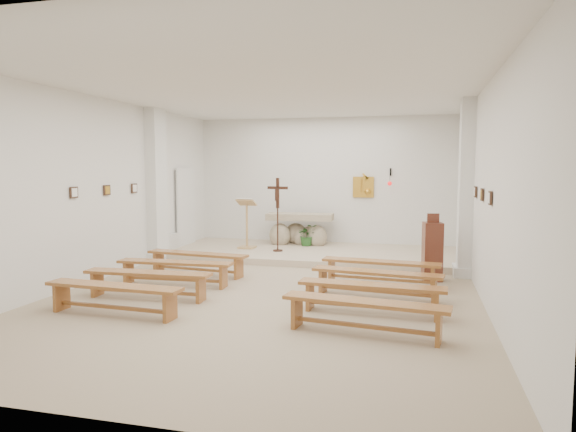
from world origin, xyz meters
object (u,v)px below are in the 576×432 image
(bench_right_second, at_px, (376,278))
(altar, at_px, (299,231))
(bench_right_front, at_px, (381,267))
(bench_left_front, at_px, (197,258))
(bench_right_fourth, at_px, (364,309))
(lectern, at_px, (247,223))
(bench_left_second, at_px, (175,267))
(bench_left_third, at_px, (148,278))
(donation_pedestal, at_px, (432,251))
(bench_left_fourth, at_px, (114,292))
(bench_right_third, at_px, (371,291))
(crucifix_stand, at_px, (278,209))

(bench_right_second, bearing_deg, altar, 124.99)
(bench_right_front, bearing_deg, bench_right_second, -84.67)
(bench_left_front, relative_size, bench_right_fourth, 1.00)
(lectern, height_order, bench_right_front, lectern)
(bench_right_fourth, bearing_deg, bench_right_front, 97.62)
(bench_left_second, bearing_deg, bench_right_front, 12.47)
(bench_left_third, bearing_deg, donation_pedestal, 27.61)
(donation_pedestal, bearing_deg, altar, 127.27)
(bench_left_second, distance_m, bench_left_third, 0.98)
(bench_left_front, height_order, bench_right_fourth, same)
(bench_left_third, bearing_deg, bench_right_front, 26.19)
(bench_right_second, relative_size, bench_left_fourth, 1.01)
(bench_left_second, relative_size, bench_right_third, 1.00)
(bench_left_front, relative_size, bench_left_fourth, 1.00)
(lectern, height_order, bench_right_second, lectern)
(altar, xyz_separation_m, bench_right_front, (2.38, -3.65, -0.15))
(donation_pedestal, relative_size, bench_right_fourth, 0.59)
(bench_left_front, distance_m, bench_right_second, 3.78)
(altar, xyz_separation_m, bench_left_second, (-1.27, -4.62, -0.15))
(bench_left_front, relative_size, bench_right_third, 1.00)
(lectern, xyz_separation_m, crucifix_stand, (0.87, -0.24, 0.39))
(donation_pedestal, height_order, bench_right_second, donation_pedestal)
(lectern, relative_size, bench_right_third, 0.59)
(crucifix_stand, distance_m, bench_left_front, 2.73)
(altar, distance_m, bench_right_second, 5.20)
(donation_pedestal, bearing_deg, bench_left_fourth, -152.47)
(bench_left_third, relative_size, bench_right_third, 1.00)
(altar, bearing_deg, bench_right_second, -66.05)
(bench_right_front, xyz_separation_m, bench_right_second, (0.00, -0.98, 0.00))
(bench_right_third, bearing_deg, bench_left_second, 168.00)
(altar, relative_size, bench_right_third, 0.81)
(bench_left_front, bearing_deg, crucifix_stand, 73.76)
(crucifix_stand, distance_m, bench_right_front, 3.65)
(altar, bearing_deg, bench_left_front, -112.46)
(bench_right_fourth, bearing_deg, altar, 117.52)
(donation_pedestal, height_order, bench_right_third, donation_pedestal)
(crucifix_stand, distance_m, bench_left_second, 3.62)
(bench_left_third, bearing_deg, bench_right_fourth, -16.99)
(bench_left_fourth, bearing_deg, lectern, 91.57)
(bench_left_front, xyz_separation_m, bench_left_second, (-0.00, -0.98, 0.00))
(bench_left_second, xyz_separation_m, bench_right_fourth, (3.65, -1.95, 0.00))
(altar, bearing_deg, crucifix_stand, -104.34)
(crucifix_stand, relative_size, donation_pedestal, 1.37)
(bench_right_front, xyz_separation_m, bench_right_fourth, (0.00, -2.93, 0.00))
(donation_pedestal, xyz_separation_m, bench_right_front, (-0.92, -0.64, -0.23))
(bench_left_third, bearing_deg, bench_right_second, 13.00)
(crucifix_stand, bearing_deg, bench_right_second, -38.97)
(altar, bearing_deg, bench_right_front, -60.15)
(bench_right_second, bearing_deg, bench_right_third, -82.27)
(bench_left_fourth, height_order, bench_right_fourth, same)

